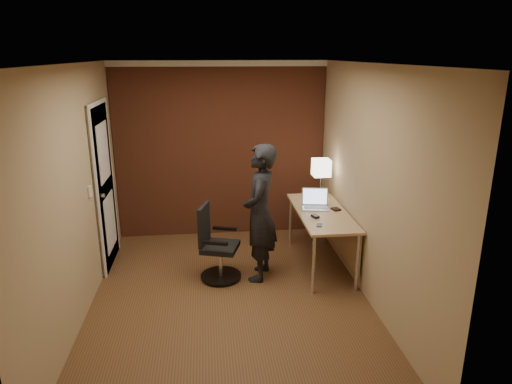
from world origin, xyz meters
TOP-DOWN VIEW (x-y plane):
  - room at (-0.27, 1.54)m, footprint 4.00×4.00m
  - desk at (1.25, 0.70)m, footprint 0.60×1.50m
  - desk_lamp at (1.29, 1.21)m, footprint 0.22×0.22m
  - laptop at (1.13, 0.86)m, footprint 0.37×0.31m
  - mouse at (1.05, 0.48)m, footprint 0.09×0.11m
  - phone at (1.03, 0.22)m, footprint 0.09×0.13m
  - wallet at (1.37, 0.72)m, footprint 0.12×0.13m
  - office_chair at (-0.14, 0.50)m, footprint 0.51×0.56m
  - person at (0.39, 0.48)m, footprint 0.55×0.68m

SIDE VIEW (x-z plane):
  - office_chair at x=-0.14m, z-range -0.05..0.84m
  - desk at x=1.25m, z-range 0.24..0.97m
  - phone at x=1.03m, z-range 0.73..0.74m
  - wallet at x=1.37m, z-range 0.73..0.75m
  - mouse at x=1.05m, z-range 0.73..0.76m
  - laptop at x=1.13m, z-range 0.68..0.91m
  - person at x=0.39m, z-range 0.00..1.63m
  - desk_lamp at x=1.29m, z-range 0.88..1.41m
  - room at x=-0.27m, z-range -0.63..3.37m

